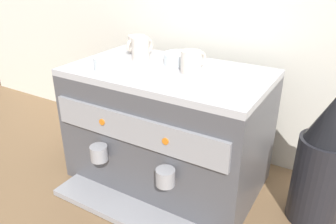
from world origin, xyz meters
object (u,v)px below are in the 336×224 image
Objects in this scene: ceramic_bowl_0 at (180,59)px; milk_pitcher at (78,129)px; espresso_machine at (167,127)px; ceramic_bowl_1 at (110,63)px; ceramic_cup_1 at (192,61)px; ceramic_cup_2 at (141,48)px; coffee_grinder at (322,165)px; ceramic_cup_0 at (136,44)px.

ceramic_bowl_0 is 0.60m from milk_pitcher.
ceramic_bowl_0 reaches higher than espresso_machine.
ceramic_bowl_0 is at bearing 42.84° from ceramic_bowl_1.
ceramic_cup_1 is at bearing 22.38° from ceramic_bowl_1.
ceramic_cup_2 is at bearing 170.50° from ceramic_cup_1.
espresso_machine is at bearing -174.67° from coffee_grinder.
ceramic_cup_0 is at bearing 159.52° from ceramic_cup_1.
ceramic_bowl_1 is 0.25× the size of coffee_grinder.
coffee_grinder is (0.50, -0.04, -0.24)m from ceramic_bowl_0.
milk_pitcher is (-0.46, 0.02, -0.14)m from espresso_machine.
coffee_grinder reaches higher than espresso_machine.
ceramic_bowl_1 reaches higher than milk_pitcher.
ceramic_cup_2 reaches higher than ceramic_bowl_0.
espresso_machine is 6.33× the size of ceramic_cup_2.
ceramic_cup_1 is (0.29, -0.11, 0.00)m from ceramic_cup_0.
coffee_grinder is (0.64, -0.01, -0.26)m from ceramic_cup_2.
ceramic_cup_1 is 0.10m from ceramic_bowl_0.
ceramic_cup_1 is at bearing -176.90° from coffee_grinder.
milk_pitcher is at bearing 177.67° from espresso_machine.
milk_pitcher is (-0.96, -0.03, -0.13)m from coffee_grinder.
ceramic_cup_0 reaches higher than ceramic_bowl_1.
ceramic_cup_2 is (-0.22, 0.04, 0.00)m from ceramic_cup_1.
ceramic_cup_0 is 0.24× the size of coffee_grinder.
espresso_machine is at bearing -2.33° from milk_pitcher.
ceramic_cup_0 is at bearing 148.46° from espresso_machine.
ceramic_cup_2 reaches higher than espresso_machine.
ceramic_bowl_0 is (0.14, 0.02, -0.02)m from ceramic_cup_2.
espresso_machine is 0.49m from milk_pitcher.
ceramic_bowl_0 is (0.22, -0.05, -0.01)m from ceramic_cup_0.
ceramic_cup_2 is 0.14m from ceramic_bowl_1.
ceramic_bowl_0 is 0.55m from coffee_grinder.
ceramic_cup_2 is 0.94× the size of ceramic_bowl_0.
ceramic_cup_2 is 0.51m from milk_pitcher.
espresso_machine is 5.18× the size of milk_pitcher.
ceramic_bowl_0 is 0.87× the size of milk_pitcher.
ceramic_cup_0 reaches higher than espresso_machine.
espresso_machine is at bearing 24.52° from ceramic_bowl_1.
ceramic_cup_1 reaches higher than ceramic_bowl_0.
ceramic_cup_1 is at bearing 0.49° from milk_pitcher.
ceramic_cup_0 is (-0.21, 0.13, 0.24)m from espresso_machine.
ceramic_cup_0 is 0.22m from ceramic_bowl_0.
ceramic_cup_2 is at bearing 157.17° from espresso_machine.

